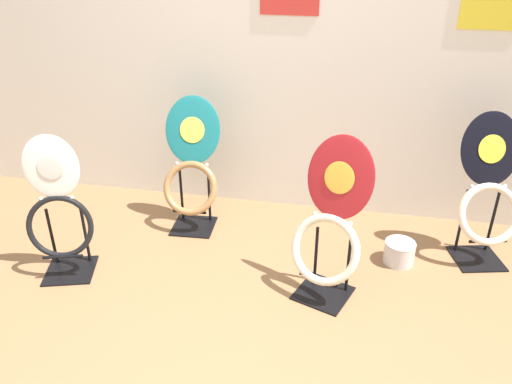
{
  "coord_description": "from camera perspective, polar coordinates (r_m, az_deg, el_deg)",
  "views": [
    {
      "loc": [
        0.53,
        -1.3,
        1.8
      ],
      "look_at": [
        0.06,
        1.06,
        0.55
      ],
      "focal_mm": 35.0,
      "sensor_mm": 36.0,
      "label": 1
    }
  ],
  "objects": [
    {
      "name": "toilet_seat_display_teal_sax",
      "position": [
        3.32,
        -7.39,
        2.07
      ],
      "size": [
        0.39,
        0.37,
        0.88
      ],
      "color": "black",
      "rests_on": "ground_plane"
    },
    {
      "name": "toilet_seat_display_crimson_swirl",
      "position": [
        2.67,
        8.39,
        -4.52
      ],
      "size": [
        0.46,
        0.42,
        0.9
      ],
      "color": "black",
      "rests_on": "ground_plane"
    },
    {
      "name": "paint_can",
      "position": [
        3.19,
        16.06,
        -6.54
      ],
      "size": [
        0.19,
        0.19,
        0.15
      ],
      "color": "silver",
      "rests_on": "ground_plane"
    },
    {
      "name": "toilet_seat_display_jazz_black",
      "position": [
        3.24,
        25.01,
        -0.65
      ],
      "size": [
        0.43,
        0.41,
        0.9
      ],
      "color": "black",
      "rests_on": "ground_plane"
    },
    {
      "name": "toilet_seat_display_white_plain",
      "position": [
        3.02,
        -21.66,
        -2.12
      ],
      "size": [
        0.39,
        0.35,
        0.86
      ],
      "color": "black",
      "rests_on": "ground_plane"
    },
    {
      "name": "wall_back",
      "position": [
        3.37,
        2.34,
        18.88
      ],
      "size": [
        8.0,
        0.07,
        2.6
      ],
      "color": "silver",
      "rests_on": "ground_plane"
    }
  ]
}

